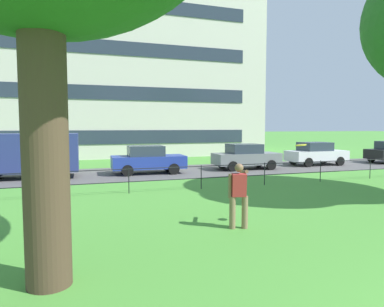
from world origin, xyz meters
name	(u,v)px	position (x,y,z in m)	size (l,w,h in m)	color
street_strip	(166,172)	(0.00, 17.95, 0.00)	(80.00, 6.03, 0.01)	#565454
park_fence	(201,173)	(0.00, 12.18, 0.66)	(30.04, 0.04, 1.00)	black
person_thrower	(239,193)	(-1.07, 6.56, 0.90)	(0.65, 0.73, 1.67)	#846B4C
frisbee	(301,145)	(0.46, 6.14, 2.13)	(0.36, 0.36, 0.06)	yellow
panel_van_center	(26,153)	(-7.23, 17.80, 1.27)	(5.06, 2.23, 2.24)	navy
car_blue_right	(148,159)	(-1.12, 17.62, 0.78)	(4.06, 1.94, 1.54)	#233899
car_grey_far_left	(246,156)	(4.92, 17.64, 0.78)	(4.06, 1.92, 1.54)	slate
car_white_left	(316,154)	(10.43, 18.10, 0.78)	(4.01, 1.84, 1.54)	silver
apartment_building_background	(92,57)	(-3.10, 32.49, 8.90)	(29.84, 11.47, 17.80)	beige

